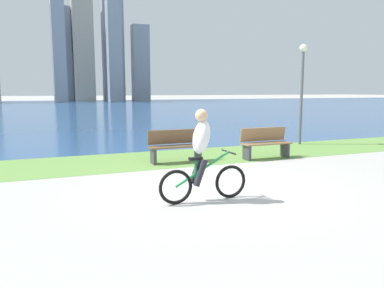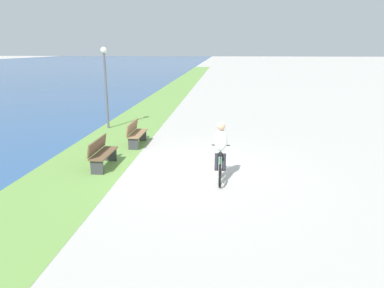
{
  "view_description": "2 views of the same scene",
  "coord_description": "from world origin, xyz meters",
  "px_view_note": "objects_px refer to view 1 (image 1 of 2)",
  "views": [
    {
      "loc": [
        -3.25,
        -6.73,
        1.97
      ],
      "look_at": [
        -0.48,
        0.23,
        0.88
      ],
      "focal_mm": 34.52,
      "sensor_mm": 36.0,
      "label": 1
    },
    {
      "loc": [
        -10.06,
        -0.9,
        3.58
      ],
      "look_at": [
        -0.59,
        -0.03,
        0.99
      ],
      "focal_mm": 33.07,
      "sensor_mm": 36.0,
      "label": 2
    }
  ],
  "objects_px": {
    "bench_near_path": "(265,143)",
    "bench_far_along_path": "(175,146)",
    "cyclist_lead": "(202,156)",
    "lamppost_tall": "(302,79)"
  },
  "relations": [
    {
      "from": "cyclist_lead",
      "to": "bench_far_along_path",
      "type": "xyz_separation_m",
      "value": [
        0.76,
        3.64,
        -0.38
      ]
    },
    {
      "from": "bench_far_along_path",
      "to": "lamppost_tall",
      "type": "bearing_deg",
      "value": 16.35
    },
    {
      "from": "bench_near_path",
      "to": "bench_far_along_path",
      "type": "distance_m",
      "value": 2.68
    },
    {
      "from": "cyclist_lead",
      "to": "bench_near_path",
      "type": "relative_size",
      "value": 1.12
    },
    {
      "from": "bench_near_path",
      "to": "bench_far_along_path",
      "type": "xyz_separation_m",
      "value": [
        -2.65,
        0.41,
        0.0
      ]
    },
    {
      "from": "cyclist_lead",
      "to": "bench_near_path",
      "type": "height_order",
      "value": "cyclist_lead"
    },
    {
      "from": "bench_near_path",
      "to": "bench_far_along_path",
      "type": "height_order",
      "value": "same"
    },
    {
      "from": "cyclist_lead",
      "to": "lamppost_tall",
      "type": "relative_size",
      "value": 0.47
    },
    {
      "from": "bench_far_along_path",
      "to": "lamppost_tall",
      "type": "height_order",
      "value": "lamppost_tall"
    },
    {
      "from": "cyclist_lead",
      "to": "bench_far_along_path",
      "type": "bearing_deg",
      "value": 78.21
    }
  ]
}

